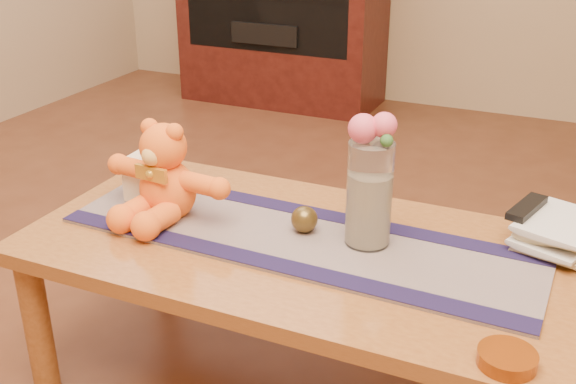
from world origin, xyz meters
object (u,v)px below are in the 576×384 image
at_px(teddy_bear, 166,171).
at_px(tv_remote, 527,207).
at_px(glass_vase, 369,194).
at_px(pillar_candle, 148,177).
at_px(book_bottom, 524,233).
at_px(bronze_ball, 304,219).
at_px(amber_dish, 507,359).

xyz_separation_m(teddy_bear, tv_remote, (0.88, 0.25, -0.04)).
height_order(glass_vase, tv_remote, glass_vase).
bearing_deg(glass_vase, tv_remote, 29.53).
xyz_separation_m(pillar_candle, book_bottom, (0.99, 0.20, -0.06)).
xyz_separation_m(teddy_bear, glass_vase, (0.53, 0.06, 0.01)).
bearing_deg(teddy_bear, tv_remote, 21.43).
distance_m(pillar_candle, tv_remote, 1.01).
relative_size(bronze_ball, book_bottom, 0.31).
xyz_separation_m(teddy_bear, pillar_candle, (-0.11, 0.06, -0.06)).
relative_size(glass_vase, tv_remote, 1.62).
relative_size(glass_vase, amber_dish, 2.35).
xyz_separation_m(tv_remote, amber_dish, (0.04, -0.53, -0.07)).
bearing_deg(amber_dish, bronze_ball, 149.12).
relative_size(teddy_bear, amber_dish, 3.26).
distance_m(glass_vase, bronze_ball, 0.19).
bearing_deg(book_bottom, teddy_bear, -150.98).
distance_m(book_bottom, amber_dish, 0.54).
height_order(pillar_candle, bronze_ball, pillar_candle).
relative_size(teddy_bear, pillar_candle, 2.96).
xyz_separation_m(book_bottom, amber_dish, (0.03, -0.54, 0.00)).
relative_size(pillar_candle, book_bottom, 0.55).
relative_size(glass_vase, bronze_ball, 3.82).
xyz_separation_m(bronze_ball, book_bottom, (0.51, 0.22, -0.03)).
distance_m(pillar_candle, bronze_ball, 0.48).
distance_m(bronze_ball, tv_remote, 0.55).
height_order(pillar_candle, glass_vase, glass_vase).
bearing_deg(bronze_ball, book_bottom, 22.81).
bearing_deg(book_bottom, pillar_candle, -156.23).
xyz_separation_m(pillar_candle, glass_vase, (0.64, -0.01, 0.07)).
relative_size(teddy_bear, glass_vase, 1.38).
bearing_deg(teddy_bear, amber_dish, -11.50).
bearing_deg(tv_remote, bronze_ball, -142.60).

